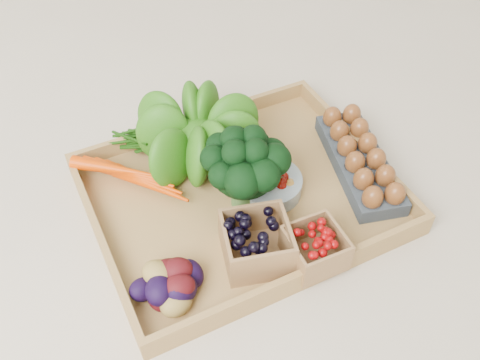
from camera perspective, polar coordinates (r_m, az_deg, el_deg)
name	(u,v)px	position (r m, az deg, el deg)	size (l,w,h in m)	color
ground	(240,201)	(1.03, 0.00, -2.28)	(4.00, 4.00, 0.00)	beige
tray	(240,199)	(1.03, 0.00, -2.00)	(0.55, 0.45, 0.01)	#AA8247
carrots	(134,177)	(1.05, -11.22, 0.31)	(0.19, 0.13, 0.04)	#E23E00
lettuce	(195,130)	(1.04, -4.77, 5.31)	(0.16, 0.16, 0.16)	#20590E
broccoli	(244,180)	(0.97, 0.44, -0.04)	(0.16, 0.16, 0.13)	black
cherry_bowl	(268,185)	(1.02, 3.06, -0.51)	(0.13, 0.13, 0.03)	#8C9EA5
egg_carton	(359,163)	(1.09, 12.58, 1.79)	(0.10, 0.27, 0.03)	#333941
potatoes	(168,280)	(0.87, -7.70, -10.49)	(0.14, 0.14, 0.08)	#38090C
punnet_blackberry	(257,243)	(0.91, 1.78, -6.71)	(0.11, 0.11, 0.08)	black
punnet_raspberry	(315,248)	(0.92, 7.99, -7.16)	(0.09, 0.09, 0.06)	#7B0506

